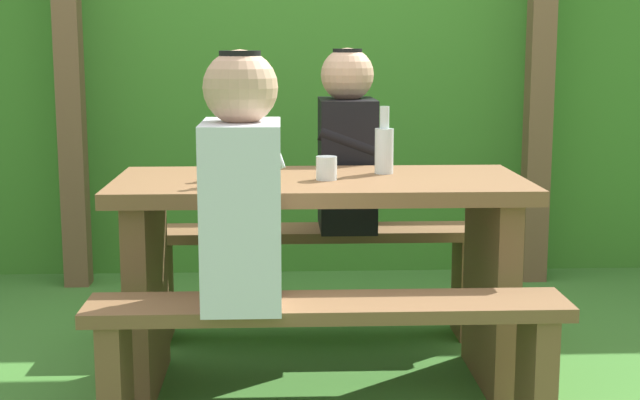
{
  "coord_description": "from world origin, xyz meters",
  "views": [
    {
      "loc": [
        -0.14,
        -3.08,
        1.19
      ],
      "look_at": [
        0.0,
        0.0,
        0.66
      ],
      "focal_mm": 51.23,
      "sensor_mm": 36.0,
      "label": 1
    }
  ],
  "objects_px": {
    "person_black_coat": "(347,146)",
    "bottle_right": "(247,149)",
    "picnic_table": "(320,246)",
    "drinking_glass": "(326,168)",
    "bottle_center": "(248,152)",
    "bench_near": "(328,344)",
    "bench_far": "(314,260)",
    "person_white_shirt": "(242,188)",
    "cell_phone": "(216,180)",
    "bottle_left": "(384,147)"
  },
  "relations": [
    {
      "from": "bottle_left",
      "to": "picnic_table",
      "type": "bearing_deg",
      "value": -155.76
    },
    {
      "from": "person_white_shirt",
      "to": "bottle_right",
      "type": "bearing_deg",
      "value": 90.46
    },
    {
      "from": "bench_near",
      "to": "bench_far",
      "type": "relative_size",
      "value": 1.0
    },
    {
      "from": "bench_far",
      "to": "cell_phone",
      "type": "height_order",
      "value": "cell_phone"
    },
    {
      "from": "bottle_right",
      "to": "cell_phone",
      "type": "relative_size",
      "value": 1.62
    },
    {
      "from": "picnic_table",
      "to": "bench_near",
      "type": "xyz_separation_m",
      "value": [
        0.0,
        -0.53,
        -0.18
      ]
    },
    {
      "from": "person_white_shirt",
      "to": "bottle_center",
      "type": "distance_m",
      "value": 0.43
    },
    {
      "from": "drinking_glass",
      "to": "bottle_left",
      "type": "relative_size",
      "value": 0.34
    },
    {
      "from": "drinking_glass",
      "to": "bottle_right",
      "type": "xyz_separation_m",
      "value": [
        -0.27,
        0.08,
        0.06
      ]
    },
    {
      "from": "bottle_right",
      "to": "person_black_coat",
      "type": "bearing_deg",
      "value": 52.27
    },
    {
      "from": "person_white_shirt",
      "to": "bottle_center",
      "type": "xyz_separation_m",
      "value": [
        0.0,
        0.42,
        0.05
      ]
    },
    {
      "from": "bench_far",
      "to": "bottle_center",
      "type": "relative_size",
      "value": 5.64
    },
    {
      "from": "bottle_right",
      "to": "bench_near",
      "type": "bearing_deg",
      "value": -66.28
    },
    {
      "from": "picnic_table",
      "to": "bench_far",
      "type": "distance_m",
      "value": 0.56
    },
    {
      "from": "person_white_shirt",
      "to": "bottle_center",
      "type": "relative_size",
      "value": 2.9
    },
    {
      "from": "person_black_coat",
      "to": "bottle_right",
      "type": "bearing_deg",
      "value": -127.73
    },
    {
      "from": "picnic_table",
      "to": "person_black_coat",
      "type": "bearing_deg",
      "value": 76.04
    },
    {
      "from": "picnic_table",
      "to": "cell_phone",
      "type": "bearing_deg",
      "value": -169.07
    },
    {
      "from": "picnic_table",
      "to": "person_white_shirt",
      "type": "bearing_deg",
      "value": -114.87
    },
    {
      "from": "picnic_table",
      "to": "bench_far",
      "type": "xyz_separation_m",
      "value": [
        0.0,
        0.53,
        -0.18
      ]
    },
    {
      "from": "bottle_left",
      "to": "cell_phone",
      "type": "relative_size",
      "value": 1.7
    },
    {
      "from": "bench_near",
      "to": "bottle_right",
      "type": "distance_m",
      "value": 0.8
    },
    {
      "from": "person_black_coat",
      "to": "drinking_glass",
      "type": "distance_m",
      "value": 0.58
    },
    {
      "from": "bench_far",
      "to": "person_white_shirt",
      "type": "distance_m",
      "value": 1.18
    },
    {
      "from": "bench_near",
      "to": "bottle_left",
      "type": "bearing_deg",
      "value": 70.0
    },
    {
      "from": "picnic_table",
      "to": "bottle_left",
      "type": "relative_size",
      "value": 5.89
    },
    {
      "from": "picnic_table",
      "to": "drinking_glass",
      "type": "distance_m",
      "value": 0.28
    },
    {
      "from": "cell_phone",
      "to": "person_black_coat",
      "type": "bearing_deg",
      "value": 48.6
    },
    {
      "from": "person_black_coat",
      "to": "picnic_table",
      "type": "bearing_deg",
      "value": -103.96
    },
    {
      "from": "person_white_shirt",
      "to": "cell_phone",
      "type": "bearing_deg",
      "value": 102.76
    },
    {
      "from": "picnic_table",
      "to": "person_black_coat",
      "type": "distance_m",
      "value": 0.61
    },
    {
      "from": "person_black_coat",
      "to": "bottle_center",
      "type": "relative_size",
      "value": 2.9
    },
    {
      "from": "person_white_shirt",
      "to": "drinking_glass",
      "type": "bearing_deg",
      "value": 61.41
    },
    {
      "from": "person_white_shirt",
      "to": "drinking_glass",
      "type": "xyz_separation_m",
      "value": [
        0.26,
        0.49,
        -0.01
      ]
    },
    {
      "from": "person_black_coat",
      "to": "cell_phone",
      "type": "xyz_separation_m",
      "value": [
        -0.48,
        -0.6,
        -0.04
      ]
    },
    {
      "from": "bottle_center",
      "to": "cell_phone",
      "type": "distance_m",
      "value": 0.15
    },
    {
      "from": "bench_near",
      "to": "person_black_coat",
      "type": "distance_m",
      "value": 1.16
    },
    {
      "from": "bench_near",
      "to": "drinking_glass",
      "type": "distance_m",
      "value": 0.67
    },
    {
      "from": "picnic_table",
      "to": "cell_phone",
      "type": "height_order",
      "value": "cell_phone"
    },
    {
      "from": "bench_near",
      "to": "cell_phone",
      "type": "relative_size",
      "value": 10.0
    },
    {
      "from": "bottle_left",
      "to": "person_white_shirt",
      "type": "bearing_deg",
      "value": -126.98
    },
    {
      "from": "bench_near",
      "to": "person_white_shirt",
      "type": "xyz_separation_m",
      "value": [
        -0.24,
        0.0,
        0.46
      ]
    },
    {
      "from": "bench_far",
      "to": "drinking_glass",
      "type": "xyz_separation_m",
      "value": [
        0.02,
        -0.57,
        0.45
      ]
    },
    {
      "from": "bench_far",
      "to": "cell_phone",
      "type": "bearing_deg",
      "value": -120.24
    },
    {
      "from": "bench_far",
      "to": "bottle_left",
      "type": "height_order",
      "value": "bottle_left"
    },
    {
      "from": "bench_near",
      "to": "cell_phone",
      "type": "xyz_separation_m",
      "value": [
        -0.35,
        0.46,
        0.42
      ]
    },
    {
      "from": "bench_near",
      "to": "bottle_right",
      "type": "height_order",
      "value": "bottle_right"
    },
    {
      "from": "bottle_left",
      "to": "bottle_center",
      "type": "xyz_separation_m",
      "value": [
        -0.47,
        -0.21,
        0.01
      ]
    },
    {
      "from": "bench_near",
      "to": "drinking_glass",
      "type": "bearing_deg",
      "value": 87.65
    },
    {
      "from": "bottle_right",
      "to": "bottle_center",
      "type": "height_order",
      "value": "bottle_center"
    }
  ]
}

